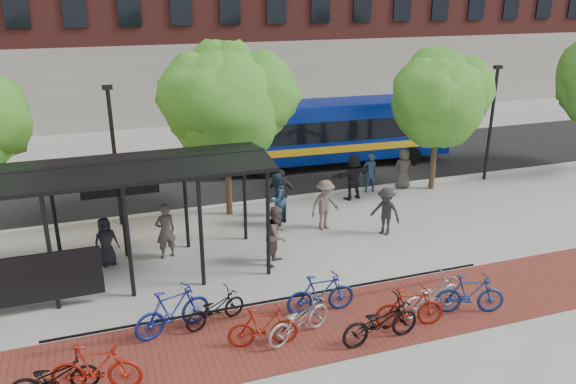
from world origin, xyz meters
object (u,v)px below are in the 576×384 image
object	(u,v)px
bike_9	(410,308)
bike_11	(470,294)
lamp_post_left	(114,153)
bike_4	(215,308)
pedestrian_0	(106,241)
pedestrian_6	(403,168)
bike_7	(321,294)
pedestrian_7	(370,173)
pedestrian_4	(281,193)
bike_10	(431,295)
pedestrian_8	(277,235)
bike_8	(380,322)
bus	(332,129)
tree_c	(440,95)
pedestrian_3	(325,205)
tree_b	(227,99)
pedestrian_9	(386,211)
pedestrian_5	(353,177)
bus_shelter	(79,185)
pedestrian_2	(276,199)
bike_6	(299,319)
bike_5	(263,327)
pedestrian_1	(165,231)
bike_1	(96,368)
lamp_post_right	(491,120)
bike_0	(54,377)
bike_3	(173,311)

from	to	relation	value
bike_9	bike_11	bearing A→B (deg)	-76.99
lamp_post_left	bike_4	xyz separation A→B (m)	(1.90, -7.58, -2.29)
pedestrian_0	pedestrian_6	size ratio (longest dim) A/B	0.90
bike_7	pedestrian_7	distance (m)	9.89
pedestrian_4	bike_10	bearing A→B (deg)	-53.05
bike_4	pedestrian_8	size ratio (longest dim) A/B	0.90
bike_8	pedestrian_4	world-z (taller)	pedestrian_4
bus	pedestrian_7	distance (m)	4.33
tree_c	pedestrian_3	bearing A→B (deg)	-157.24
tree_b	pedestrian_9	size ratio (longest dim) A/B	3.75
pedestrian_5	pedestrian_7	size ratio (longest dim) A/B	1.12
pedestrian_8	bus_shelter	bearing A→B (deg)	126.39
bike_11	pedestrian_4	bearing A→B (deg)	36.29
lamp_post_left	pedestrian_2	bearing A→B (deg)	-19.33
bike_6	bike_9	xyz separation A→B (m)	(2.85, -0.47, 0.03)
pedestrian_3	tree_c	bearing A→B (deg)	8.82
bike_5	bike_6	size ratio (longest dim) A/B	0.88
bus	pedestrian_8	xyz separation A→B (m)	(-5.83, -9.24, -0.84)
pedestrian_1	bike_4	bearing A→B (deg)	84.83
pedestrian_6	pedestrian_9	bearing A→B (deg)	63.05
bike_4	pedestrian_6	world-z (taller)	pedestrian_6
pedestrian_4	pedestrian_0	bearing A→B (deg)	-137.37
bike_1	pedestrian_9	xyz separation A→B (m)	(9.81, 5.36, 0.28)
lamp_post_right	pedestrian_2	world-z (taller)	lamp_post_right
bike_5	bike_9	size ratio (longest dim) A/B	0.95
bike_7	bike_11	world-z (taller)	bike_7
pedestrian_3	pedestrian_7	distance (m)	4.50
bike_0	bike_4	distance (m)	4.13
bike_8	bike_9	xyz separation A→B (m)	(1.01, 0.34, -0.01)
pedestrian_7	pedestrian_8	world-z (taller)	pedestrian_8
bike_0	bike_9	world-z (taller)	bike_9
lamp_post_right	bike_6	size ratio (longest dim) A/B	2.61
lamp_post_left	bike_7	size ratio (longest dim) A/B	2.71
lamp_post_right	bus	world-z (taller)	lamp_post_right
bike_8	pedestrian_5	xyz separation A→B (m)	(3.65, 9.32, 0.40)
pedestrian_7	pedestrian_0	bearing A→B (deg)	25.99
bike_1	pedestrian_8	size ratio (longest dim) A/B	1.02
tree_b	bike_7	bearing A→B (deg)	-85.69
pedestrian_0	pedestrian_1	world-z (taller)	pedestrian_1
bike_0	pedestrian_2	distance (m)	10.33
bike_0	bike_4	size ratio (longest dim) A/B	1.07
pedestrian_4	bike_11	bearing A→B (deg)	-47.15
pedestrian_5	pedestrian_3	bearing A→B (deg)	37.47
bike_0	bike_1	size ratio (longest dim) A/B	0.94
bus	bike_8	distance (m)	14.92
bike_4	bike_9	bearing A→B (deg)	-130.25
bus_shelter	bike_3	size ratio (longest dim) A/B	5.17
bike_5	pedestrian_3	distance (m)	7.34
bike_10	pedestrian_0	bearing A→B (deg)	42.92
bike_6	bike_11	distance (m)	4.73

